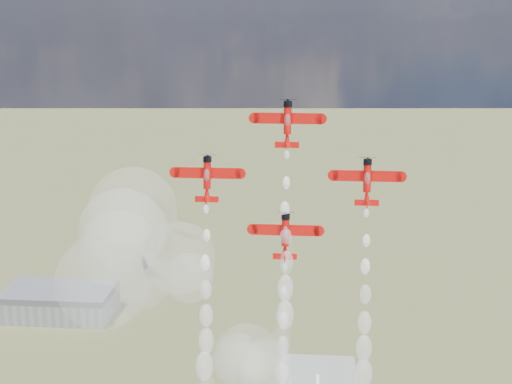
{
  "coord_description": "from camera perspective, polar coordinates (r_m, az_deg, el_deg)",
  "views": [
    {
      "loc": [
        -3.22,
        -118.65,
        139.94
      ],
      "look_at": [
        -14.55,
        17.19,
        104.18
      ],
      "focal_mm": 50.0,
      "sensor_mm": 36.0,
      "label": 1
    }
  ],
  "objects": [
    {
      "name": "hangar",
      "position": [
        347.33,
        -15.46,
        -8.46
      ],
      "size": [
        50.0,
        28.0,
        13.0
      ],
      "color": "gray",
      "rests_on": "ground"
    },
    {
      "name": "plane_lead",
      "position": [
        139.84,
        2.53,
        5.54
      ],
      "size": [
        13.16,
        4.53,
        9.31
      ],
      "rotation": [
        1.37,
        0.0,
        0.0
      ],
      "color": "red",
      "rests_on": "ground"
    },
    {
      "name": "plane_left",
      "position": [
        141.32,
        -3.93,
        1.16
      ],
      "size": [
        13.16,
        4.53,
        9.31
      ],
      "rotation": [
        1.37,
        0.0,
        0.0
      ],
      "color": "red",
      "rests_on": "ground"
    },
    {
      "name": "plane_right",
      "position": [
        140.13,
        8.88,
        0.9
      ],
      "size": [
        13.16,
        4.53,
        9.31
      ],
      "rotation": [
        1.37,
        0.0,
        0.0
      ],
      "color": "red",
      "rests_on": "ground"
    },
    {
      "name": "plane_slot",
      "position": [
        140.72,
        2.36,
        -3.44
      ],
      "size": [
        13.16,
        4.53,
        9.31
      ],
      "rotation": [
        1.37,
        0.0,
        0.0
      ],
      "color": "red",
      "rests_on": "ground"
    },
    {
      "name": "smoke_trail_lead",
      "position": [
        146.21,
        2.23,
        -13.7
      ],
      "size": [
        5.57,
        13.33,
        55.39
      ],
      "color": "white",
      "rests_on": "plane_lead"
    },
    {
      "name": "drifted_smoke_cloud",
      "position": [
        158.55,
        -8.46,
        -6.26
      ],
      "size": [
        53.15,
        36.92,
        54.18
      ],
      "color": "white",
      "rests_on": "ground"
    }
  ]
}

